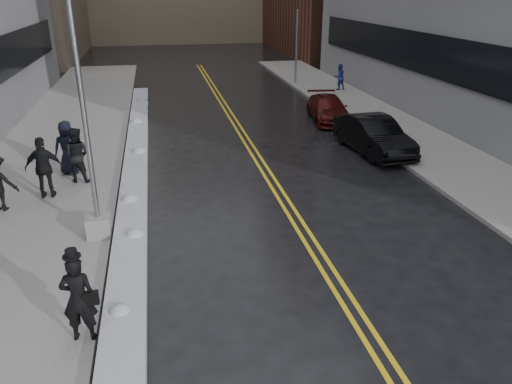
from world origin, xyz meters
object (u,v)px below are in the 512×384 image
traffic_signal (297,36)px  pedestrian_d (44,168)px  pedestrian_east (339,77)px  car_black (374,135)px  car_maroon (328,109)px  lamppost (89,155)px  pedestrian_c (68,147)px  pedestrian_b (76,155)px  fire_hydrant (385,126)px  pedestrian_fedora (78,299)px

traffic_signal → pedestrian_d: (-13.72, -18.77, -2.22)m
pedestrian_east → car_black: bearing=62.4°
pedestrian_d → traffic_signal: bearing=-126.1°
car_black → car_maroon: 5.62m
lamppost → pedestrian_c: lamppost is taller
lamppost → pedestrian_b: lamppost is taller
lamppost → traffic_signal: size_ratio=1.27×
pedestrian_b → car_maroon: size_ratio=0.45×
pedestrian_d → car_black: 13.02m
pedestrian_c → car_maroon: size_ratio=0.45×
lamppost → pedestrian_east: (13.96, 18.91, -1.54)m
traffic_signal → pedestrian_east: size_ratio=3.56×
pedestrian_east → car_maroon: bearing=52.2°
pedestrian_c → lamppost: bearing=92.4°
traffic_signal → lamppost: bearing=-118.2°
pedestrian_d → pedestrian_east: pedestrian_d is taller
fire_hydrant → car_black: bearing=-126.6°
car_maroon → pedestrian_c: bearing=-146.4°
traffic_signal → car_maroon: size_ratio=1.36×
pedestrian_d → lamppost: bearing=120.7°
pedestrian_c → pedestrian_b: bearing=101.6°
pedestrian_b → pedestrian_east: pedestrian_b is taller
pedestrian_c → traffic_signal: bearing=-141.8°
pedestrian_fedora → pedestrian_b: bearing=-76.7°
pedestrian_fedora → pedestrian_c: bearing=-75.0°
lamppost → car_maroon: (10.71, 11.60, -1.89)m
pedestrian_c → car_maroon: 13.68m
lamppost → pedestrian_b: (-1.08, 4.55, -1.39)m
traffic_signal → pedestrian_d: traffic_signal is taller
pedestrian_d → pedestrian_b: bearing=-122.3°
pedestrian_c → car_maroon: bearing=-166.3°
pedestrian_fedora → car_black: size_ratio=0.39×
pedestrian_fedora → lamppost: bearing=-83.0°
lamppost → pedestrian_east: lamppost is taller
lamppost → car_maroon: size_ratio=1.73×
pedestrian_d → car_maroon: pedestrian_d is taller
pedestrian_c → pedestrian_east: 20.49m
fire_hydrant → car_maroon: car_maroon is taller
fire_hydrant → pedestrian_c: pedestrian_c is taller
fire_hydrant → car_maroon: (-1.59, 3.60, 0.09)m
fire_hydrant → traffic_signal: (-0.50, 14.00, 2.85)m
traffic_signal → car_black: bearing=-93.6°
pedestrian_c → car_black: pedestrian_c is taller
lamppost → traffic_signal: 24.98m
pedestrian_b → car_maroon: (11.80, 7.05, -0.50)m
car_maroon → pedestrian_d: bearing=-139.6°
car_black → pedestrian_d: bearing=-173.3°
car_black → pedestrian_b: bearing=-178.7°
pedestrian_b → car_black: pedestrian_b is taller
pedestrian_d → pedestrian_east: size_ratio=1.22×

